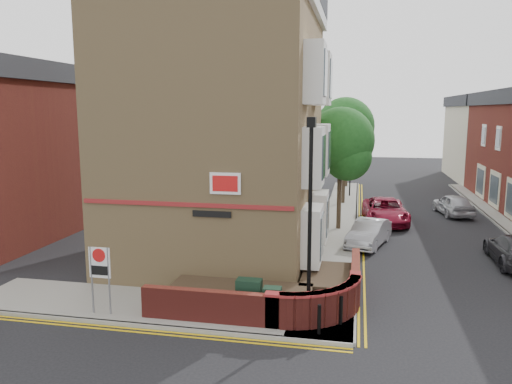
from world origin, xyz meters
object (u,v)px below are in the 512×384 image
object	(u,v)px
lamppost	(310,220)
silver_car_near	(369,233)
utility_cabinet_large	(249,297)
zone_sign	(100,268)

from	to	relation	value
lamppost	silver_car_near	xyz separation A→B (m)	(2.00, 9.85, -2.70)
lamppost	utility_cabinet_large	bearing A→B (deg)	176.99
lamppost	zone_sign	xyz separation A→B (m)	(-6.60, -0.70, -1.70)
utility_cabinet_large	silver_car_near	bearing A→B (deg)	68.20
lamppost	silver_car_near	distance (m)	10.41
lamppost	utility_cabinet_large	distance (m)	3.24
lamppost	zone_sign	world-z (taller)	lamppost
silver_car_near	lamppost	bearing A→B (deg)	-85.24
zone_sign	utility_cabinet_large	bearing A→B (deg)	9.69
utility_cabinet_large	silver_car_near	distance (m)	10.50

